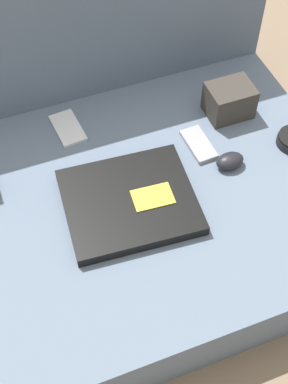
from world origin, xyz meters
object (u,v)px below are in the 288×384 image
at_px(laptop, 130,202).
at_px(computer_mouse, 230,161).
at_px(phone_silver, 68,128).
at_px(phone_black, 199,144).
at_px(camera_pouch, 229,100).

distance_m(laptop, computer_mouse, 0.26).
relative_size(computer_mouse, phone_silver, 0.58).
relative_size(computer_mouse, phone_black, 0.61).
distance_m(laptop, phone_silver, 0.28).
height_order(laptop, phone_silver, laptop).
bearing_deg(phone_black, computer_mouse, -65.50).
relative_size(phone_black, camera_pouch, 1.00).
bearing_deg(phone_silver, computer_mouse, -42.82).
bearing_deg(phone_silver, camera_pouch, -17.81).
height_order(phone_silver, phone_black, phone_black).
height_order(computer_mouse, phone_black, computer_mouse).
xyz_separation_m(computer_mouse, camera_pouch, (0.08, 0.16, 0.02)).
bearing_deg(phone_black, camera_pouch, 31.38).
height_order(laptop, phone_black, laptop).
bearing_deg(computer_mouse, phone_silver, 141.46).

